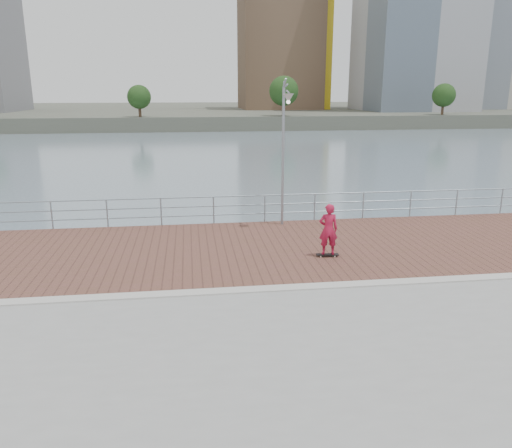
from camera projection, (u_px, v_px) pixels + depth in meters
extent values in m
plane|color=slate|center=(266.00, 357.00, 13.88)|extent=(400.00, 400.00, 0.00)
cube|color=brown|center=(250.00, 249.00, 16.79)|extent=(40.00, 6.80, 0.02)
cube|color=#B7B5AD|center=(266.00, 289.00, 13.34)|extent=(40.00, 0.40, 0.06)
cube|color=#4C5142|center=(195.00, 112.00, 130.70)|extent=(320.00, 95.00, 2.50)
cylinder|color=#8C9EA8|center=(52.00, 215.00, 18.98)|extent=(0.06, 0.06, 1.10)
cylinder|color=#8C9EA8|center=(107.00, 214.00, 19.24)|extent=(0.06, 0.06, 1.10)
cylinder|color=#8C9EA8|center=(161.00, 212.00, 19.51)|extent=(0.06, 0.06, 1.10)
cylinder|color=#8C9EA8|center=(214.00, 210.00, 19.77)|extent=(0.06, 0.06, 1.10)
cylinder|color=#8C9EA8|center=(265.00, 209.00, 20.03)|extent=(0.06, 0.06, 1.10)
cylinder|color=#8C9EA8|center=(315.00, 207.00, 20.30)|extent=(0.06, 0.06, 1.10)
cylinder|color=#8C9EA8|center=(363.00, 206.00, 20.56)|extent=(0.06, 0.06, 1.10)
cylinder|color=#8C9EA8|center=(410.00, 204.00, 20.83)|extent=(0.06, 0.06, 1.10)
cylinder|color=#8C9EA8|center=(456.00, 203.00, 21.09)|extent=(0.06, 0.06, 1.10)
cylinder|color=#8C9EA8|center=(501.00, 201.00, 21.35)|extent=(0.06, 0.06, 1.10)
cylinder|color=#8C9EA8|center=(239.00, 196.00, 19.76)|extent=(39.00, 0.05, 0.05)
cylinder|color=#8C9EA8|center=(239.00, 205.00, 19.86)|extent=(39.00, 0.05, 0.05)
cylinder|color=#8C9EA8|center=(239.00, 214.00, 19.95)|extent=(39.00, 0.05, 0.05)
cylinder|color=gray|center=(283.00, 158.00, 19.08)|extent=(0.11, 0.11, 5.29)
cylinder|color=gray|center=(286.00, 86.00, 17.97)|extent=(0.06, 0.88, 0.06)
cone|color=#B2B2AD|center=(288.00, 92.00, 17.59)|extent=(0.39, 0.39, 0.31)
cube|color=black|center=(327.00, 254.00, 15.95)|extent=(0.73, 0.25, 0.03)
cylinder|color=beige|center=(321.00, 256.00, 15.89)|extent=(0.06, 0.04, 0.05)
cylinder|color=beige|center=(335.00, 256.00, 15.91)|extent=(0.06, 0.04, 0.05)
cylinder|color=beige|center=(320.00, 255.00, 16.01)|extent=(0.06, 0.04, 0.05)
cylinder|color=beige|center=(334.00, 255.00, 16.03)|extent=(0.06, 0.04, 0.05)
imported|color=#AE1738|center=(328.00, 229.00, 15.73)|extent=(0.64, 0.45, 1.65)
cube|color=brown|center=(279.00, 49.00, 117.41)|extent=(18.00, 18.00, 27.25)
cylinder|color=#473323|center=(140.00, 108.00, 85.16)|extent=(0.50, 0.50, 3.12)
sphere|color=#193814|center=(139.00, 97.00, 84.69)|extent=(4.01, 4.01, 4.01)
cylinder|color=#473323|center=(284.00, 104.00, 88.25)|extent=(0.50, 0.50, 4.03)
sphere|color=#193814|center=(284.00, 91.00, 87.65)|extent=(5.18, 5.18, 5.18)
cylinder|color=#473323|center=(443.00, 106.00, 92.20)|extent=(0.50, 0.50, 3.30)
sphere|color=#193814|center=(444.00, 95.00, 91.71)|extent=(4.24, 4.24, 4.24)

